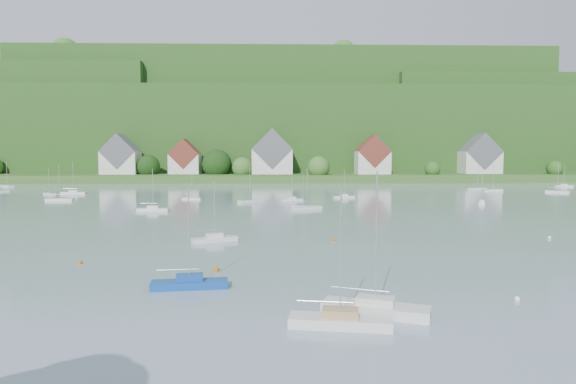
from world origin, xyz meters
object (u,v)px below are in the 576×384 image
at_px(near_sailboat_2, 340,320).
at_px(near_sailboat_3, 215,238).
at_px(near_sailboat_1, 190,283).
at_px(near_sailboat_4, 375,308).

relative_size(near_sailboat_2, near_sailboat_3, 1.14).
xyz_separation_m(near_sailboat_1, near_sailboat_4, (13.14, -6.82, 0.04)).
bearing_deg(near_sailboat_1, near_sailboat_4, -34.00).
distance_m(near_sailboat_2, near_sailboat_4, 3.40).
distance_m(near_sailboat_1, near_sailboat_2, 13.89).
distance_m(near_sailboat_1, near_sailboat_4, 14.81).
xyz_separation_m(near_sailboat_3, near_sailboat_4, (13.71, -27.58, 0.06)).
bearing_deg(near_sailboat_2, near_sailboat_4, 49.84).
xyz_separation_m(near_sailboat_2, near_sailboat_4, (2.58, 2.21, 0.03)).
relative_size(near_sailboat_1, near_sailboat_2, 0.96).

